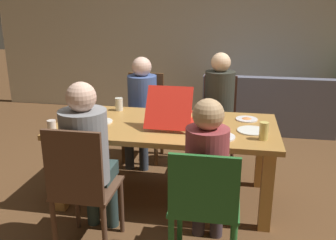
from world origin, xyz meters
TOP-DOWN VIEW (x-y plane):
  - ground_plane at (0.00, 0.00)m, footprint 20.00×20.00m
  - back_wall at (0.00, 2.99)m, footprint 6.89×0.12m
  - dining_table at (0.00, 0.00)m, footprint 1.96×0.97m
  - chair_0 at (0.43, -0.97)m, footprint 0.46×0.45m
  - person_0 at (0.43, -0.80)m, footprint 0.28×0.53m
  - chair_1 at (-0.43, -0.92)m, footprint 0.43×0.45m
  - person_1 at (-0.43, -0.77)m, footprint 0.33×0.48m
  - chair_2 at (-0.43, 0.95)m, footprint 0.44×0.42m
  - person_2 at (-0.43, 0.80)m, footprint 0.33×0.52m
  - chair_3 at (0.43, 0.91)m, footprint 0.39×0.42m
  - person_3 at (0.43, 0.75)m, footprint 0.32×0.53m
  - pizza_box_0 at (0.05, 0.13)m, footprint 0.39×0.62m
  - plate_0 at (0.49, -0.26)m, footprint 0.25×0.25m
  - plate_1 at (0.71, 0.25)m, footprint 0.20×0.20m
  - plate_2 at (-0.60, -0.05)m, footprint 0.22×0.22m
  - plate_3 at (0.75, -0.06)m, footprint 0.25×0.25m
  - drinking_glass_0 at (0.40, -0.00)m, footprint 0.06×0.06m
  - drinking_glass_1 at (0.83, -0.25)m, footprint 0.07×0.07m
  - drinking_glass_2 at (-0.54, 0.35)m, footprint 0.08×0.08m
  - drinking_glass_3 at (-0.90, -0.39)m, footprint 0.07×0.07m
  - couch at (1.06, 2.23)m, footprint 1.79×0.83m

SIDE VIEW (x-z plane):
  - ground_plane at x=0.00m, z-range 0.00..0.00m
  - couch at x=1.06m, z-range -0.12..0.69m
  - chair_0 at x=0.43m, z-range 0.06..0.97m
  - chair_2 at x=-0.43m, z-range 0.04..1.03m
  - chair_3 at x=0.43m, z-range 0.05..1.04m
  - chair_1 at x=-0.43m, z-range 0.06..1.05m
  - dining_table at x=0.00m, z-range 0.26..0.99m
  - person_0 at x=0.43m, z-range 0.10..1.30m
  - person_2 at x=-0.43m, z-range 0.11..1.31m
  - plate_0 at x=0.49m, z-range 0.73..0.74m
  - plate_2 at x=-0.60m, z-range 0.73..0.74m
  - plate_3 at x=0.75m, z-range 0.73..0.74m
  - plate_1 at x=0.71m, z-range 0.72..0.75m
  - person_3 at x=0.43m, z-range 0.11..1.38m
  - person_1 at x=-0.43m, z-range 0.12..1.38m
  - pizza_box_0 at x=0.05m, z-range 0.60..0.95m
  - drinking_glass_3 at x=-0.90m, z-range 0.73..0.83m
  - drinking_glass_0 at x=0.40m, z-range 0.73..0.84m
  - drinking_glass_2 at x=-0.54m, z-range 0.73..0.86m
  - drinking_glass_1 at x=0.83m, z-range 0.73..0.87m
  - back_wall at x=0.00m, z-range 0.00..2.90m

